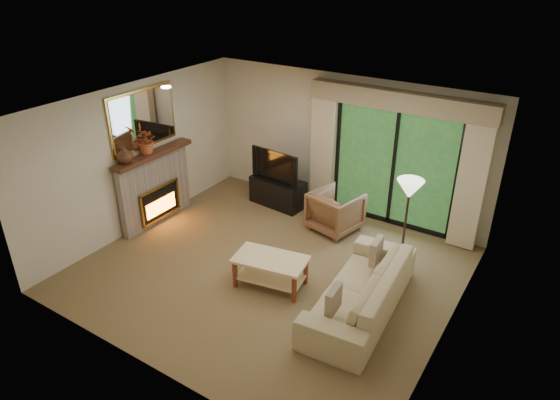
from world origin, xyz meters
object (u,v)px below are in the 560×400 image
Objects in this scene: media_console at (278,192)px; coffee_table at (271,272)px; sofa at (361,289)px; armchair at (335,211)px.

media_console is 2.67m from coffee_table.
sofa is (2.72, -2.09, 0.08)m from media_console.
sofa is at bearing -1.49° from coffee_table.
media_console is 0.46× the size of sofa.
armchair is at bearing -148.38° from sofa.
sofa is 1.38m from coffee_table.
sofa is at bearing -31.96° from media_console.
sofa is 2.21× the size of coffee_table.
coffee_table is (-0.04, -2.02, -0.13)m from armchair.
armchair reaches higher than sofa.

